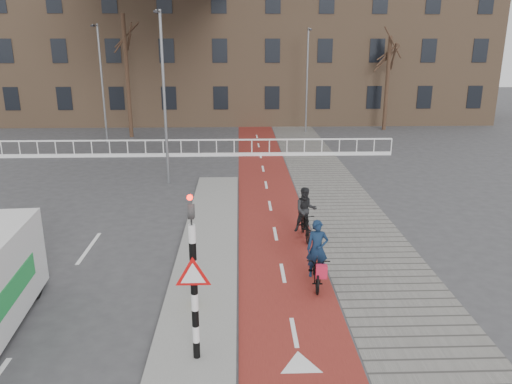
{
  "coord_description": "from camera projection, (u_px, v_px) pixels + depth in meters",
  "views": [
    {
      "loc": [
        0.31,
        -10.79,
        6.3
      ],
      "look_at": [
        0.84,
        5.0,
        1.5
      ],
      "focal_mm": 35.0,
      "sensor_mm": 36.0,
      "label": 1
    }
  ],
  "objects": [
    {
      "name": "streetlight_left",
      "position": [
        102.0,
        85.0,
        31.08
      ],
      "size": [
        0.12,
        0.12,
        7.28
      ],
      "primitive_type": "cylinder",
      "color": "slate",
      "rests_on": "ground"
    },
    {
      "name": "sidewalk",
      "position": [
        331.0,
        191.0,
        21.84
      ],
      "size": [
        3.0,
        60.0,
        0.01
      ],
      "primitive_type": "cube",
      "color": "slate",
      "rests_on": "ground"
    },
    {
      "name": "ground",
      "position": [
        228.0,
        311.0,
        12.14
      ],
      "size": [
        120.0,
        120.0,
        0.0
      ],
      "primitive_type": "plane",
      "color": "#38383A",
      "rests_on": "ground"
    },
    {
      "name": "streetlight_right",
      "position": [
        307.0,
        81.0,
        34.86
      ],
      "size": [
        0.12,
        0.12,
        7.15
      ],
      "primitive_type": "cylinder",
      "color": "slate",
      "rests_on": "ground"
    },
    {
      "name": "tree_right",
      "position": [
        387.0,
        84.0,
        35.9
      ],
      "size": [
        0.27,
        0.27,
        6.64
      ],
      "primitive_type": "cylinder",
      "color": "#322016",
      "rests_on": "ground"
    },
    {
      "name": "cyclist_far",
      "position": [
        305.0,
        218.0,
        16.36
      ],
      "size": [
        0.75,
        1.62,
        1.75
      ],
      "rotation": [
        0.0,
        0.0,
        0.03
      ],
      "color": "black",
      "rests_on": "bike_lane"
    },
    {
      "name": "bollard",
      "position": [
        195.0,
        291.0,
        12.11
      ],
      "size": [
        0.12,
        0.12,
        0.73
      ],
      "primitive_type": "cylinder",
      "color": "#D5BC0B",
      "rests_on": "curb_island"
    },
    {
      "name": "townhouse_row",
      "position": [
        198.0,
        21.0,
        40.37
      ],
      "size": [
        46.0,
        10.0,
        15.9
      ],
      "color": "#7F6047",
      "rests_on": "ground"
    },
    {
      "name": "traffic_signal",
      "position": [
        194.0,
        274.0,
        9.61
      ],
      "size": [
        0.8,
        0.8,
        3.68
      ],
      "color": "black",
      "rests_on": "curb_island"
    },
    {
      "name": "streetlight_near",
      "position": [
        164.0,
        100.0,
        21.93
      ],
      "size": [
        0.12,
        0.12,
        7.57
      ],
      "primitive_type": "cylinder",
      "color": "slate",
      "rests_on": "ground"
    },
    {
      "name": "tree_mid",
      "position": [
        127.0,
        77.0,
        32.93
      ],
      "size": [
        0.27,
        0.27,
        7.98
      ],
      "primitive_type": "cylinder",
      "color": "#322016",
      "rests_on": "ground"
    },
    {
      "name": "curb_island",
      "position": [
        209.0,
        245.0,
        15.92
      ],
      "size": [
        1.8,
        16.0,
        0.12
      ],
      "primitive_type": "cube",
      "color": "gray",
      "rests_on": "ground"
    },
    {
      "name": "bike_lane",
      "position": [
        267.0,
        191.0,
        21.75
      ],
      "size": [
        2.5,
        60.0,
        0.01
      ],
      "primitive_type": "cube",
      "color": "maroon",
      "rests_on": "ground"
    },
    {
      "name": "railing",
      "position": [
        146.0,
        152.0,
        28.15
      ],
      "size": [
        28.0,
        0.1,
        0.99
      ],
      "color": "silver",
      "rests_on": "ground"
    },
    {
      "name": "cyclist_near",
      "position": [
        317.0,
        263.0,
        13.29
      ],
      "size": [
        0.72,
        1.75,
        1.81
      ],
      "rotation": [
        0.0,
        0.0,
        -0.07
      ],
      "color": "black",
      "rests_on": "bike_lane"
    }
  ]
}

